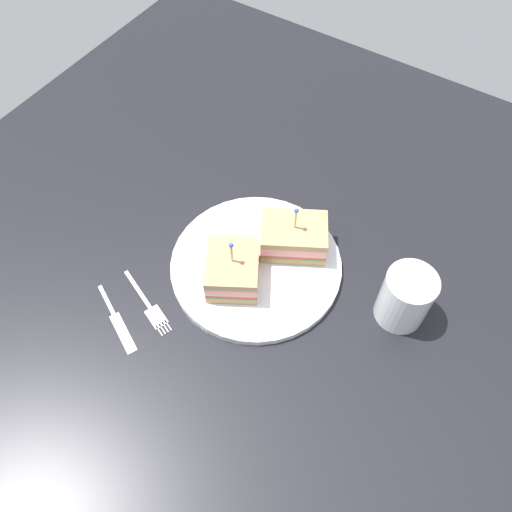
{
  "coord_description": "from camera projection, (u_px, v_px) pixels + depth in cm",
  "views": [
    {
      "loc": [
        36.65,
        23.57,
        69.2
      ],
      "look_at": [
        0.0,
        0.0,
        3.19
      ],
      "focal_mm": 36.48,
      "sensor_mm": 36.0,
      "label": 1
    }
  ],
  "objects": [
    {
      "name": "plate",
      "position": [
        256.0,
        265.0,
        0.81
      ],
      "size": [
        26.65,
        26.65,
        1.19
      ],
      "primitive_type": "cylinder",
      "color": "white",
      "rests_on": "ground_plane"
    },
    {
      "name": "knife",
      "position": [
        118.0,
        322.0,
        0.76
      ],
      "size": [
        6.58,
        11.81,
        0.35
      ],
      "color": "silver",
      "rests_on": "ground_plane"
    },
    {
      "name": "fork",
      "position": [
        151.0,
        308.0,
        0.78
      ],
      "size": [
        5.88,
        12.39,
        0.35
      ],
      "color": "silver",
      "rests_on": "ground_plane"
    },
    {
      "name": "sandwich_half_front",
      "position": [
        233.0,
        270.0,
        0.77
      ],
      "size": [
        11.43,
        10.99,
        9.35
      ],
      "color": "tan",
      "rests_on": "plate"
    },
    {
      "name": "sandwich_half_back",
      "position": [
        294.0,
        237.0,
        0.8
      ],
      "size": [
        11.13,
        12.25,
        9.33
      ],
      "color": "tan",
      "rests_on": "plate"
    },
    {
      "name": "ground_plane",
      "position": [
        256.0,
        270.0,
        0.83
      ],
      "size": [
        119.76,
        119.76,
        2.0
      ],
      "primitive_type": "cube",
      "color": "black"
    },
    {
      "name": "drink_glass",
      "position": [
        404.0,
        299.0,
        0.74
      ],
      "size": [
        7.27,
        7.27,
        9.32
      ],
      "color": "beige",
      "rests_on": "ground_plane"
    }
  ]
}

